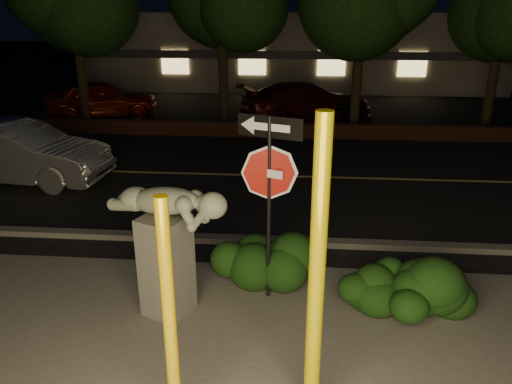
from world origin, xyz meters
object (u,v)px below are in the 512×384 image
Objects in this scene: yellow_pole_right at (317,278)px; sculpture at (166,235)px; parked_car_dark at (308,103)px; yellow_pole_left at (170,322)px; signpost at (269,173)px; silver_sedan at (18,153)px; parked_car_red at (102,99)px; parked_car_darkred at (307,102)px.

yellow_pole_right is 2.83m from sculpture.
yellow_pole_right is 15.89m from parked_car_dark.
yellow_pole_left is 1.59m from yellow_pole_right.
signpost is 0.66× the size of parked_car_dark.
yellow_pole_left is at bearing -51.13° from sculpture.
silver_sedan is at bearing 135.41° from yellow_pole_right.
silver_sedan is 7.98m from parked_car_red.
sculpture is (-2.11, 1.83, -0.47)m from yellow_pole_right.
parked_car_darkred is at bearing -38.71° from silver_sedan.
parked_car_dark is (2.29, 14.02, -0.69)m from sculpture.
signpost is 15.14m from parked_car_red.
signpost is 13.57m from parked_car_dark.
parked_car_red is (-6.19, 13.55, -0.56)m from sculpture.
parked_car_red is 0.83× the size of parked_car_darkred.
yellow_pole_left is at bearing 150.88° from parked_car_darkred.
yellow_pole_right is at bearing 156.35° from parked_car_darkred.
yellow_pole_right reaches higher than sculpture.
signpost reaches higher than parked_car_darkred.
sculpture is 0.47× the size of parked_car_dark.
sculpture is 13.64m from parked_car_darkred.
silver_sedan reaches higher than parked_car_dark.
parked_car_dark is at bearing 104.33° from sculpture.
parked_car_dark is (0.18, 15.85, -1.15)m from yellow_pole_right.
yellow_pole_right is 10.64m from silver_sedan.
yellow_pole_left reaches higher than parked_car_dark.
parked_car_dark is at bearing 84.06° from yellow_pole_left.
parked_car_darkred is at bearing -177.62° from parked_car_dark.
silver_sedan is at bearing 168.21° from parked_car_red.
parked_car_dark is at bearing 89.35° from yellow_pole_right.
silver_sedan reaches higher than parked_car_red.
parked_car_darkred is at bearing 84.05° from yellow_pole_left.
yellow_pole_right is at bearing -168.85° from parked_car_red.
sculpture is at bearing 139.01° from yellow_pole_right.
signpost reaches higher than parked_car_dark.
yellow_pole_right reaches higher than signpost.
parked_car_darkred is at bearing -107.87° from parked_car_red.
silver_sedan is 1.08× the size of parked_car_red.
sculpture is at bearing -130.24° from silver_sedan.
yellow_pole_left is 0.94× the size of signpost.
signpost is at bearing 44.48° from sculpture.
signpost is at bearing 72.58° from yellow_pole_left.
parked_car_darkred is (0.12, 15.28, -1.01)m from yellow_pole_right.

